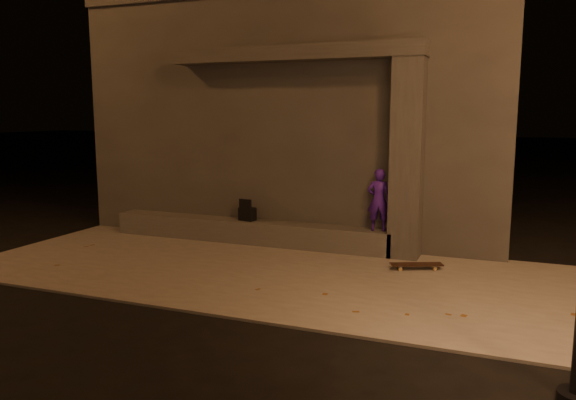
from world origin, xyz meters
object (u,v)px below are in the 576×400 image
at_px(skateboarder, 379,200).
at_px(backpack, 247,213).
at_px(skateboard, 417,265).
at_px(column, 407,159).

distance_m(skateboarder, backpack, 2.74).
xyz_separation_m(backpack, skateboard, (3.56, -0.79, -0.53)).
height_order(backpack, skateboard, backpack).
bearing_deg(skateboarder, column, 171.03).
relative_size(skateboarder, skateboard, 1.30).
relative_size(column, skateboard, 4.01).
bearing_deg(column, skateboard, -66.08).
xyz_separation_m(column, skateboarder, (-0.50, 0.00, -0.77)).
height_order(column, skateboard, column).
xyz_separation_m(column, backpack, (-3.21, 0.00, -1.19)).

